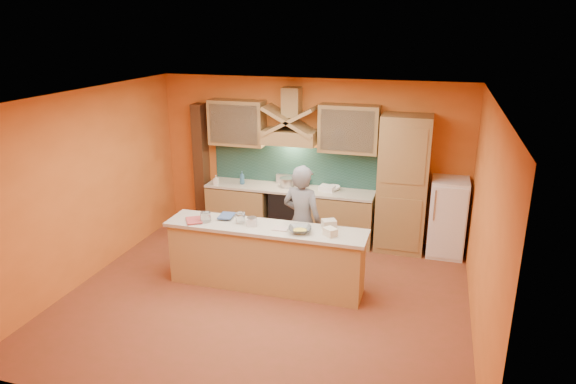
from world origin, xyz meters
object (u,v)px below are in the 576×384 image
(fridge, at_px, (447,217))
(mixing_bowl, at_px, (300,230))
(kitchen_scale, at_px, (252,222))
(stove, at_px, (289,213))
(person, at_px, (302,222))

(fridge, height_order, mixing_bowl, fridge)
(fridge, height_order, kitchen_scale, fridge)
(kitchen_scale, bearing_deg, mixing_bowl, -15.48)
(stove, height_order, fridge, fridge)
(fridge, distance_m, mixing_bowl, 2.81)
(fridge, xyz_separation_m, person, (-2.10, -1.40, 0.22))
(mixing_bowl, bearing_deg, person, 101.98)
(fridge, distance_m, person, 2.53)
(stove, relative_size, mixing_bowl, 2.86)
(person, height_order, mixing_bowl, person)
(person, bearing_deg, stove, -52.11)
(mixing_bowl, bearing_deg, kitchen_scale, 175.69)
(stove, distance_m, fridge, 2.71)
(fridge, xyz_separation_m, kitchen_scale, (-2.69, -1.92, 0.35))
(stove, bearing_deg, person, -66.56)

